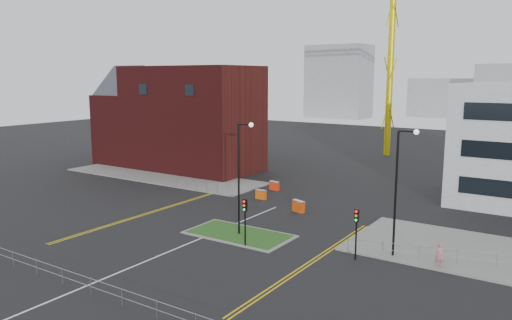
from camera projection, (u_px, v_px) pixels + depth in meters
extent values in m
plane|color=black|center=(149.00, 260.00, 34.86)|extent=(200.00, 200.00, 0.00)
cube|color=slate|center=(163.00, 176.00, 63.83)|extent=(28.00, 8.00, 0.12)
cube|color=slate|center=(239.00, 234.00, 40.34)|extent=(8.60, 4.60, 0.08)
cube|color=#27501A|center=(239.00, 234.00, 40.34)|extent=(8.00, 4.00, 0.12)
cube|color=#4B1213|center=(192.00, 119.00, 67.61)|extent=(18.00, 10.00, 14.00)
cube|color=black|center=(143.00, 89.00, 65.00)|extent=(1.40, 0.10, 1.40)
cube|color=black|center=(190.00, 90.00, 60.64)|extent=(1.40, 0.10, 1.40)
cube|color=#4B1213|center=(131.00, 128.00, 74.48)|extent=(6.00, 10.00, 10.00)
cube|color=#2D3038|center=(130.00, 95.00, 73.65)|extent=(6.40, 8.49, 8.49)
cylinder|color=yellow|center=(391.00, 56.00, 78.53)|extent=(1.00, 1.00, 31.57)
cylinder|color=black|center=(239.00, 180.00, 39.60)|extent=(0.16, 0.16, 9.00)
cylinder|color=black|center=(245.00, 124.00, 38.52)|extent=(1.20, 0.10, 0.10)
sphere|color=silver|center=(251.00, 125.00, 38.20)|extent=(0.36, 0.36, 0.36)
cylinder|color=black|center=(396.00, 195.00, 34.70)|extent=(0.16, 0.16, 9.00)
cylinder|color=black|center=(407.00, 131.00, 33.63)|extent=(1.20, 0.10, 0.10)
sphere|color=silver|center=(416.00, 132.00, 33.30)|extent=(0.36, 0.36, 0.36)
cylinder|color=black|center=(245.00, 227.00, 37.36)|extent=(0.12, 0.12, 3.00)
cube|color=black|center=(245.00, 205.00, 37.08)|extent=(0.28, 0.22, 0.90)
sphere|color=red|center=(244.00, 202.00, 36.92)|extent=(0.18, 0.18, 0.18)
sphere|color=orange|center=(244.00, 206.00, 36.97)|extent=(0.18, 0.18, 0.18)
sphere|color=#0CCC33|center=(244.00, 210.00, 37.02)|extent=(0.18, 0.18, 0.18)
cylinder|color=black|center=(356.00, 239.00, 34.65)|extent=(0.12, 0.12, 3.00)
cube|color=black|center=(357.00, 215.00, 34.36)|extent=(0.28, 0.22, 0.90)
sphere|color=red|center=(356.00, 212.00, 34.21)|extent=(0.18, 0.18, 0.18)
sphere|color=orange|center=(356.00, 216.00, 34.26)|extent=(0.18, 0.18, 0.18)
sphere|color=#0CCC33|center=(356.00, 220.00, 34.31)|extent=(0.18, 0.18, 0.18)
cylinder|color=gray|center=(76.00, 273.00, 29.76)|extent=(24.00, 0.04, 0.04)
cylinder|color=gray|center=(76.00, 281.00, 29.84)|extent=(24.00, 0.04, 0.04)
cylinder|color=gray|center=(196.00, 182.00, 55.48)|extent=(6.00, 0.04, 0.04)
cylinder|color=gray|center=(196.00, 186.00, 55.56)|extent=(6.00, 0.04, 0.04)
cylinder|color=gray|center=(176.00, 183.00, 57.19)|extent=(0.05, 0.05, 1.10)
cylinder|color=gray|center=(217.00, 190.00, 53.92)|extent=(0.05, 0.05, 1.10)
cylinder|color=gray|center=(497.00, 254.00, 32.96)|extent=(19.01, 5.04, 0.04)
cylinder|color=gray|center=(497.00, 261.00, 33.05)|extent=(19.01, 5.04, 0.04)
cylinder|color=gray|center=(348.00, 245.00, 36.17)|extent=(0.05, 0.05, 1.10)
cube|color=silver|center=(169.00, 251.00, 36.50)|extent=(0.15, 30.00, 0.01)
cube|color=gold|center=(158.00, 210.00, 47.98)|extent=(0.12, 24.00, 0.01)
cube|color=gold|center=(160.00, 210.00, 47.82)|extent=(0.12, 24.00, 0.01)
cube|color=gold|center=(310.00, 261.00, 34.61)|extent=(0.12, 20.00, 0.01)
cube|color=gold|center=(314.00, 262.00, 34.45)|extent=(0.12, 20.00, 0.01)
cube|color=gray|center=(339.00, 82.00, 153.45)|extent=(18.00, 12.00, 22.00)
cube|color=gray|center=(461.00, 98.00, 153.27)|extent=(30.00, 12.00, 12.00)
imported|color=#BB797F|center=(440.00, 256.00, 33.10)|extent=(0.76, 0.62, 1.80)
cube|color=#D6560B|center=(261.00, 195.00, 51.97)|extent=(1.20, 0.47, 0.98)
cube|color=silver|center=(261.00, 190.00, 51.90)|extent=(1.20, 0.47, 0.12)
cube|color=red|center=(274.00, 186.00, 56.08)|extent=(1.25, 0.60, 1.00)
cube|color=silver|center=(274.00, 182.00, 56.01)|extent=(1.25, 0.60, 0.12)
cube|color=#CC400B|center=(298.00, 206.00, 47.04)|extent=(1.40, 0.85, 1.11)
cube|color=silver|center=(299.00, 201.00, 46.96)|extent=(1.40, 0.85, 0.13)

